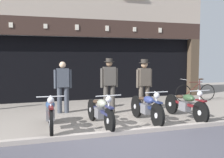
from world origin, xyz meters
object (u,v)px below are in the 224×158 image
at_px(motorcycle_center_right, 185,104).
at_px(leaning_bicycle, 196,92).
at_px(motorcycle_center, 146,107).
at_px(salesman_left, 63,85).
at_px(advert_board_near, 142,59).
at_px(shopkeeper_center, 109,83).
at_px(salesman_right, 144,82).
at_px(motorcycle_center_left, 100,111).
at_px(motorcycle_left, 50,113).

bearing_deg(motorcycle_center_right, leaning_bicycle, -132.27).
height_order(motorcycle_center, salesman_left, salesman_left).
distance_m(motorcycle_center_right, advert_board_near, 4.63).
height_order(motorcycle_center, shopkeeper_center, shopkeeper_center).
height_order(salesman_right, leaning_bicycle, salesman_right).
bearing_deg(motorcycle_center_right, salesman_left, -33.02).
bearing_deg(leaning_bicycle, motorcycle_center_left, 124.82).
bearing_deg(motorcycle_center_right, advert_board_near, -100.52).
bearing_deg(salesman_left, salesman_right, 173.01).
distance_m(motorcycle_center_left, motorcycle_center_right, 2.58).
relative_size(motorcycle_center, leaning_bicycle, 1.11).
relative_size(salesman_left, leaning_bicycle, 0.93).
distance_m(salesman_left, leaning_bicycle, 5.53).
relative_size(motorcycle_left, salesman_right, 1.19).
distance_m(motorcycle_left, salesman_right, 3.52).
xyz_separation_m(motorcycle_center_left, salesman_left, (-0.65, 2.03, 0.49)).
distance_m(motorcycle_center_right, shopkeeper_center, 2.39).
relative_size(motorcycle_left, motorcycle_center, 1.05).
bearing_deg(advert_board_near, motorcycle_center, -113.33).
relative_size(motorcycle_center_right, leaning_bicycle, 1.15).
xyz_separation_m(motorcycle_left, motorcycle_center, (2.56, -0.04, -0.01)).
distance_m(motorcycle_center_left, leaning_bicycle, 5.52).
bearing_deg(motorcycle_left, salesman_left, -103.11).
bearing_deg(motorcycle_center, advert_board_near, -113.54).
height_order(salesman_left, advert_board_near, advert_board_near).
bearing_deg(motorcycle_center_left, advert_board_near, -128.21).
height_order(motorcycle_center, leaning_bicycle, leaning_bicycle).
relative_size(motorcycle_center_left, advert_board_near, 1.99).
height_order(motorcycle_center_right, salesman_left, salesman_left).
xyz_separation_m(salesman_left, shopkeeper_center, (1.37, -0.56, 0.06)).
distance_m(motorcycle_center_right, leaning_bicycle, 3.45).
relative_size(shopkeeper_center, leaning_bicycle, 0.99).
bearing_deg(motorcycle_center_left, motorcycle_left, -6.30).
distance_m(motorcycle_left, advert_board_near, 6.40).
xyz_separation_m(shopkeeper_center, salesman_right, (1.22, 0.04, -0.01)).
bearing_deg(advert_board_near, leaning_bicycle, -48.39).
bearing_deg(motorcycle_left, leaning_bicycle, -152.77).
distance_m(motorcycle_center, salesman_right, 1.68).
bearing_deg(salesman_right, leaning_bicycle, -158.26).
bearing_deg(shopkeeper_center, advert_board_near, -126.22).
distance_m(motorcycle_left, leaning_bicycle, 6.60).
height_order(motorcycle_center_left, shopkeeper_center, shopkeeper_center).
relative_size(motorcycle_center_right, salesman_left, 1.23).
relative_size(shopkeeper_center, advert_board_near, 1.70).
distance_m(motorcycle_center_left, salesman_left, 2.19).
xyz_separation_m(salesman_left, advert_board_near, (3.89, 2.46, 0.80)).
bearing_deg(advert_board_near, shopkeeper_center, -129.89).
distance_m(motorcycle_center_left, shopkeeper_center, 1.72).
bearing_deg(salesman_right, motorcycle_center_left, 36.84).
xyz_separation_m(shopkeeper_center, leaning_bicycle, (4.10, 1.25, -0.60)).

